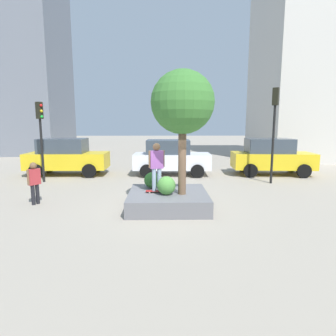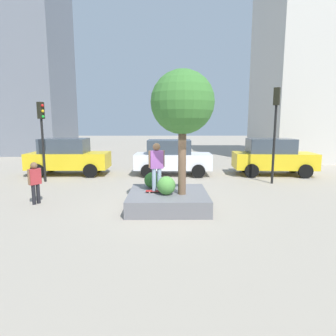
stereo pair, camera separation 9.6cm
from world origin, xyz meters
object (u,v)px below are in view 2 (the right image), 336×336
at_px(traffic_light_corner, 276,119).
at_px(taxi_cab, 273,157).
at_px(skateboard, 157,191).
at_px(skateboarder, 157,163).
at_px(police_car, 172,157).
at_px(passerby_with_bag, 35,180).
at_px(planter_ledge, 168,200).
at_px(traffic_light_median, 42,128).
at_px(plaza_tree, 183,103).
at_px(sedan_parked, 68,156).

bearing_deg(traffic_light_corner, taxi_cab, 70.04).
bearing_deg(taxi_cab, skateboard, -135.12).
bearing_deg(skateboarder, police_car, 84.06).
distance_m(police_car, passerby_with_bag, 8.20).
xyz_separation_m(police_car, taxi_cab, (6.00, -0.07, 0.04)).
xyz_separation_m(skateboarder, police_car, (0.70, 6.74, -0.58)).
height_order(planter_ledge, passerby_with_bag, passerby_with_bag).
xyz_separation_m(taxi_cab, traffic_light_median, (-12.75, -1.91, 1.74)).
height_order(taxi_cab, traffic_light_median, traffic_light_median).
height_order(skateboarder, police_car, skateboarder).
bearing_deg(plaza_tree, skateboard, 166.38).
height_order(traffic_light_corner, passerby_with_bag, traffic_light_corner).
bearing_deg(skateboard, traffic_light_median, 141.78).
height_order(planter_ledge, traffic_light_corner, traffic_light_corner).
relative_size(sedan_parked, passerby_with_bag, 2.89).
bearing_deg(passerby_with_bag, traffic_light_corner, 19.49).
bearing_deg(traffic_light_corner, planter_ledge, -142.33).
height_order(plaza_tree, passerby_with_bag, plaza_tree).
bearing_deg(skateboarder, taxi_cab, 44.88).
xyz_separation_m(planter_ledge, sedan_parked, (-5.93, 6.79, 0.82)).
relative_size(skateboarder, police_car, 0.38).
relative_size(skateboard, traffic_light_corner, 0.17).
bearing_deg(traffic_light_median, plaza_tree, -35.62).
distance_m(police_car, taxi_cab, 6.00).
bearing_deg(skateboarder, traffic_light_median, 141.78).
height_order(plaza_tree, traffic_light_corner, plaza_tree).
height_order(planter_ledge, traffic_light_median, traffic_light_median).
bearing_deg(skateboard, sedan_parked, 128.83).
bearing_deg(traffic_light_corner, passerby_with_bag, -160.51).
bearing_deg(skateboarder, plaza_tree, -13.62).
relative_size(planter_ledge, traffic_light_corner, 0.60).
bearing_deg(passerby_with_bag, police_car, 49.27).
height_order(skateboarder, passerby_with_bag, skateboarder).
bearing_deg(planter_ledge, sedan_parked, 131.11).
bearing_deg(traffic_light_median, skateboard, -38.22).
height_order(police_car, taxi_cab, taxi_cab).
relative_size(sedan_parked, police_car, 1.03).
distance_m(planter_ledge, traffic_light_corner, 7.44).
relative_size(skateboarder, traffic_light_median, 0.42).
bearing_deg(traffic_light_median, police_car, 16.31).
xyz_separation_m(planter_ledge, police_car, (0.29, 6.68, 0.78)).
height_order(skateboard, police_car, police_car).
xyz_separation_m(sedan_parked, traffic_light_median, (-0.54, -2.09, 1.74)).
xyz_separation_m(skateboard, police_car, (0.70, 6.74, 0.44)).
xyz_separation_m(skateboarder, taxi_cab, (6.70, 6.67, -0.54)).
height_order(plaza_tree, skateboard, plaza_tree).
relative_size(skateboarder, taxi_cab, 0.36).
height_order(sedan_parked, passerby_with_bag, sedan_parked).
relative_size(planter_ledge, sedan_parked, 0.61).
bearing_deg(skateboard, skateboarder, -159.44).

